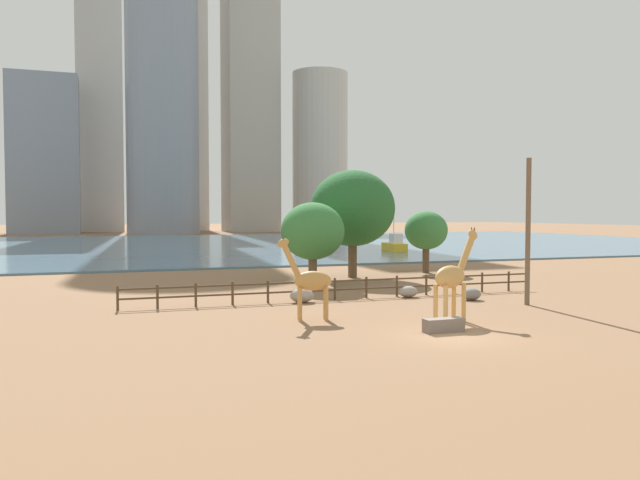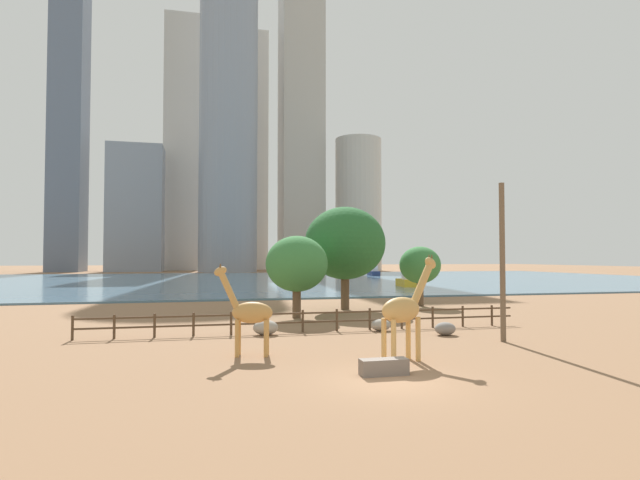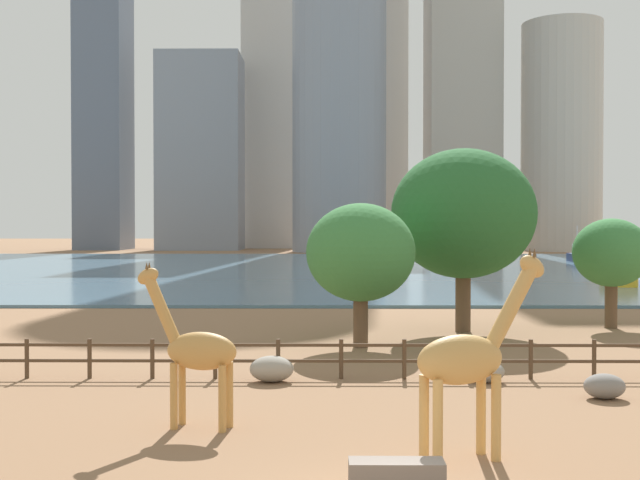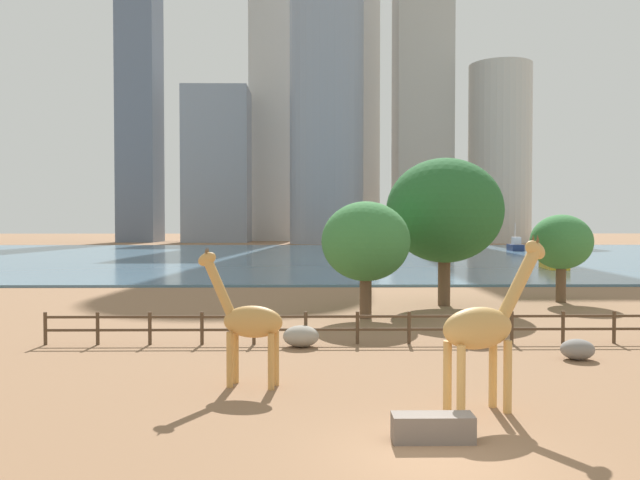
% 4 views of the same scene
% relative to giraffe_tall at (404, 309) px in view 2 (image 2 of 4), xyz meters
% --- Properties ---
extents(ground_plane, '(400.00, 400.00, 0.00)m').
position_rel_giraffe_tall_xyz_m(ground_plane, '(-1.90, 76.99, -2.17)').
color(ground_plane, '#8C6647').
extents(harbor_water, '(180.00, 86.00, 0.20)m').
position_rel_giraffe_tall_xyz_m(harbor_water, '(-1.90, 73.99, -2.07)').
color(harbor_water, slate).
rests_on(harbor_water, ground).
extents(giraffe_tall, '(3.22, 1.78, 4.52)m').
position_rel_giraffe_tall_xyz_m(giraffe_tall, '(0.00, 0.00, 0.00)').
color(giraffe_tall, tan).
rests_on(giraffe_tall, ground).
extents(giraffe_companion, '(2.72, 1.11, 4.10)m').
position_rel_giraffe_tall_xyz_m(giraffe_companion, '(-6.26, 2.65, -0.24)').
color(giraffe_companion, '#C18C47').
rests_on(giraffe_companion, ground).
extents(utility_pole, '(0.28, 0.28, 8.26)m').
position_rel_giraffe_tall_xyz_m(utility_pole, '(6.91, 3.37, 1.96)').
color(utility_pole, brown).
rests_on(utility_pole, ground).
extents(boulder_near_fence, '(1.41, 1.11, 0.84)m').
position_rel_giraffe_tall_xyz_m(boulder_near_fence, '(-4.78, 8.47, -1.75)').
color(boulder_near_fence, gray).
rests_on(boulder_near_fence, ground).
extents(boulder_by_pole, '(1.19, 0.97, 0.73)m').
position_rel_giraffe_tall_xyz_m(boulder_by_pole, '(5.02, 6.06, -1.81)').
color(boulder_by_pole, gray).
rests_on(boulder_by_pole, ground).
extents(boulder_small, '(1.19, 0.93, 0.70)m').
position_rel_giraffe_tall_xyz_m(boulder_small, '(2.07, 8.43, -1.82)').
color(boulder_small, gray).
rests_on(boulder_small, ground).
extents(feeding_trough, '(1.80, 0.60, 0.60)m').
position_rel_giraffe_tall_xyz_m(feeding_trough, '(-1.71, -2.09, -1.87)').
color(feeding_trough, '#72665B').
rests_on(feeding_trough, ground).
extents(enclosure_fence, '(26.12, 0.14, 1.30)m').
position_rel_giraffe_tall_xyz_m(enclosure_fence, '(-2.19, 8.99, -1.41)').
color(enclosure_fence, '#4C3826').
rests_on(enclosure_fence, ground).
extents(tree_left_large, '(6.78, 6.78, 8.62)m').
position_rel_giraffe_tall_xyz_m(tree_left_large, '(3.40, 20.57, 3.38)').
color(tree_left_large, brown).
rests_on(tree_left_large, ground).
extents(tree_center_broad, '(4.49, 4.49, 5.93)m').
position_rel_giraffe_tall_xyz_m(tree_center_broad, '(-1.62, 15.79, 1.71)').
color(tree_center_broad, brown).
rests_on(tree_center_broad, ground).
extents(tree_right_tall, '(3.69, 3.69, 5.35)m').
position_rel_giraffe_tall_xyz_m(tree_right_tall, '(10.84, 21.95, 1.47)').
color(tree_right_tall, brown).
rests_on(tree_right_tall, ground).
extents(boat_ferry, '(2.62, 5.46, 4.72)m').
position_rel_giraffe_tall_xyz_m(boat_ferry, '(20.37, 47.24, -1.18)').
color(boat_ferry, gold).
rests_on(boat_ferry, harbor_water).
extents(boat_sailboat, '(2.47, 5.44, 4.74)m').
position_rel_giraffe_tall_xyz_m(boat_sailboat, '(30.14, 88.83, -1.18)').
color(boat_sailboat, navy).
rests_on(boat_sailboat, harbor_water).
extents(skyline_tower_needle, '(15.36, 15.36, 43.97)m').
position_rel_giraffe_tall_xyz_m(skyline_tower_needle, '(42.50, 138.72, 19.81)').
color(skyline_tower_needle, '#B7B2A8').
rests_on(skyline_tower_needle, ground).
extents(skyline_block_central, '(11.98, 10.65, 88.04)m').
position_rel_giraffe_tall_xyz_m(skyline_block_central, '(-15.25, 158.39, 41.85)').
color(skyline_block_central, '#B7B2A8').
rests_on(skyline_block_central, ground).
extents(skyline_tower_glass, '(8.98, 10.47, 86.87)m').
position_rel_giraffe_tall_xyz_m(skyline_tower_glass, '(10.32, 163.24, 41.26)').
color(skyline_tower_glass, '#B7B2A8').
rests_on(skyline_tower_glass, ground).
extents(skyline_block_left, '(16.44, 12.95, 39.21)m').
position_rel_giraffe_tall_xyz_m(skyline_block_left, '(-28.44, 144.90, 17.44)').
color(skyline_block_left, gray).
rests_on(skyline_block_left, ground).
extents(skyline_block_right, '(9.49, 12.61, 107.84)m').
position_rel_giraffe_tall_xyz_m(skyline_block_right, '(-48.59, 146.78, 51.75)').
color(skyline_block_right, slate).
rests_on(skyline_block_right, ground).
extents(skyline_tower_short, '(17.61, 17.61, 99.22)m').
position_rel_giraffe_tall_xyz_m(skyline_tower_short, '(-0.63, 133.52, 47.44)').
color(skyline_tower_short, gray).
rests_on(skyline_tower_short, ground).
extents(skyline_block_wide, '(14.05, 13.70, 105.51)m').
position_rel_giraffe_tall_xyz_m(skyline_block_wide, '(24.45, 146.31, 50.58)').
color(skyline_block_wide, '#ADA89E').
rests_on(skyline_block_wide, ground).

